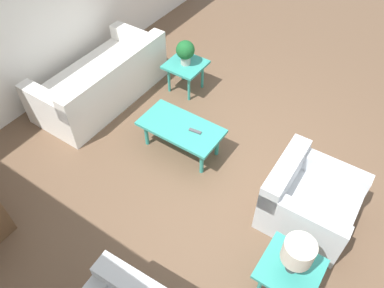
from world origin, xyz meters
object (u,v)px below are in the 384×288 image
at_px(armchair, 307,201).
at_px(coffee_table, 181,129).
at_px(side_table_lamp, 290,271).
at_px(table_lamp, 298,253).
at_px(side_table_plant, 186,67).
at_px(potted_plant, 185,51).
at_px(sofa, 102,82).

xyz_separation_m(armchair, coffee_table, (1.72, -0.07, 0.07)).
height_order(side_table_lamp, table_lamp, table_lamp).
distance_m(armchair, coffee_table, 1.72).
xyz_separation_m(armchair, side_table_plant, (2.38, -1.13, 0.11)).
distance_m(potted_plant, table_lamp, 3.26).
bearing_deg(coffee_table, side_table_lamp, 153.00).
xyz_separation_m(armchair, side_table_lamp, (-0.17, 0.89, 0.11)).
bearing_deg(table_lamp, coffee_table, -27.00).
bearing_deg(armchair, potted_plant, 63.58).
height_order(sofa, coffee_table, sofa).
bearing_deg(armchair, sofa, 84.07).
bearing_deg(armchair, table_lamp, -169.96).
distance_m(coffee_table, table_lamp, 2.16).
relative_size(side_table_lamp, table_lamp, 1.25).
distance_m(armchair, side_table_plant, 2.64).
bearing_deg(coffee_table, table_lamp, 153.00).
bearing_deg(side_table_plant, armchair, 154.62).
bearing_deg(side_table_lamp, side_table_plant, -38.34).
height_order(potted_plant, table_lamp, table_lamp).
distance_m(side_table_lamp, potted_plant, 3.27).
xyz_separation_m(sofa, table_lamp, (-3.45, 1.17, 0.47)).
xyz_separation_m(sofa, side_table_plant, (-0.89, -0.85, 0.11)).
bearing_deg(side_table_plant, coffee_table, 122.04).
relative_size(coffee_table, potted_plant, 2.86).
bearing_deg(sofa, table_lamp, 71.17).
relative_size(armchair, side_table_plant, 1.72).
relative_size(coffee_table, side_table_plant, 1.95).
bearing_deg(sofa, side_table_plant, 133.70).
bearing_deg(table_lamp, side_table_lamp, 0.00).
xyz_separation_m(side_table_plant, table_lamp, (-2.56, 2.02, 0.36)).
bearing_deg(coffee_table, side_table_plant, -57.96).
bearing_deg(potted_plant, table_lamp, 141.66).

